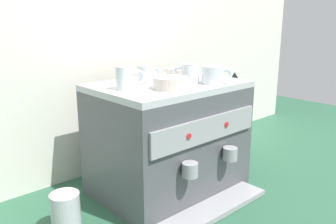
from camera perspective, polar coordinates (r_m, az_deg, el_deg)
The scene contains 11 objects.
ground_plane at distance 1.54m, azimuth -0.00°, elevation -12.03°, with size 4.00×4.00×0.00m, color #28563D.
tiled_backsplash_wall at distance 1.67m, azimuth -8.42°, elevation 7.34°, with size 2.80×0.03×0.96m, color silver.
espresso_machine at distance 1.45m, azimuth 0.12°, elevation -4.19°, with size 0.58×0.52×0.45m.
ceramic_cup_0 at distance 1.26m, azimuth -6.72°, elevation 5.43°, with size 0.10×0.07×0.08m.
ceramic_cup_1 at distance 1.38m, azimuth 3.44°, elevation 6.19°, with size 0.07×0.10×0.08m.
ceramic_cup_2 at distance 1.38m, azimuth 7.30°, elevation 5.94°, with size 0.11×0.10×0.07m.
ceramic_cup_3 at distance 1.36m, azimuth -3.35°, elevation 6.03°, with size 0.10×0.07×0.07m.
ceramic_bowl_0 at distance 1.50m, azimuth 1.94°, elevation 6.19°, with size 0.12×0.12×0.04m.
ceramic_bowl_1 at distance 1.27m, azimuth 0.41°, elevation 4.63°, with size 0.13×0.13×0.04m.
coffee_grinder at distance 1.85m, azimuth 10.34°, elevation -0.72°, with size 0.14×0.14×0.44m.
milk_pitcher at distance 1.28m, azimuth -16.11°, elevation -15.22°, with size 0.10×0.10×0.13m, color #B7B7BC.
Camera 1 is at (-0.92, -1.02, 0.70)m, focal length 37.92 mm.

